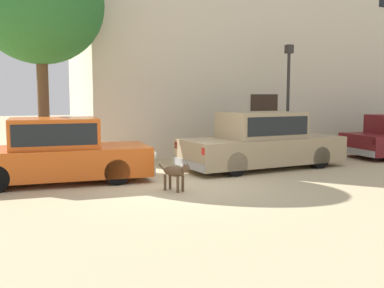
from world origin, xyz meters
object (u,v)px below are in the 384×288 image
parked_sedan_nearest (56,151)px  acacia_tree_left (40,4)px  parked_sedan_second (262,141)px  street_lamp (288,85)px  stray_dog_spotted (176,172)px

parked_sedan_nearest → acacia_tree_left: 4.28m
parked_sedan_nearest → parked_sedan_second: parked_sedan_second is taller
parked_sedan_nearest → parked_sedan_second: (5.62, -0.06, 0.03)m
street_lamp → acacia_tree_left: 8.05m
street_lamp → acacia_tree_left: size_ratio=0.60×
street_lamp → acacia_tree_left: bearing=177.1°
stray_dog_spotted → parked_sedan_second: bearing=92.8°
parked_sedan_nearest → stray_dog_spotted: parked_sedan_nearest is taller
stray_dog_spotted → acacia_tree_left: size_ratio=0.14×
parked_sedan_second → stray_dog_spotted: 3.94m
stray_dog_spotted → parked_sedan_nearest: bearing=-160.1°
street_lamp → stray_dog_spotted: bearing=-145.6°
parked_sedan_nearest → parked_sedan_second: 5.62m
parked_sedan_second → street_lamp: size_ratio=1.33×
parked_sedan_nearest → street_lamp: bearing=16.3°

